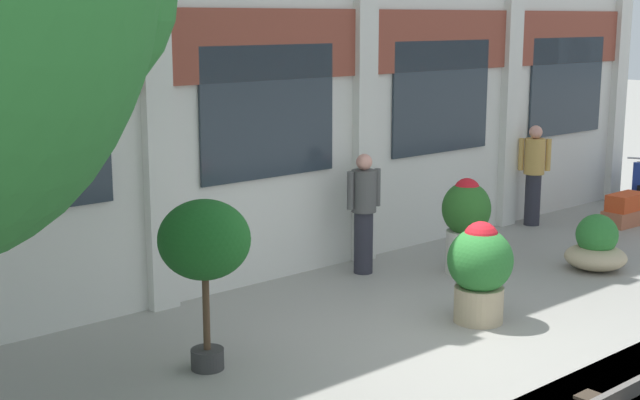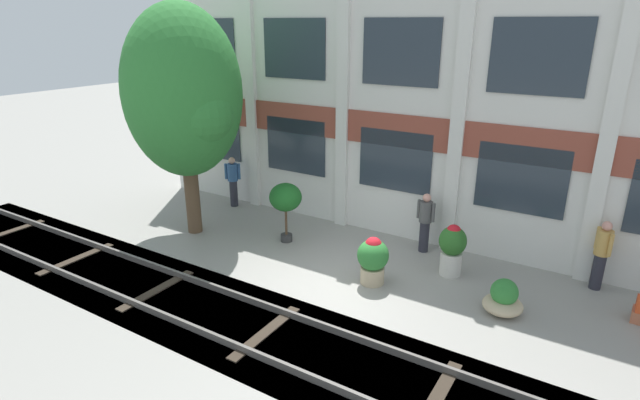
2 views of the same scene
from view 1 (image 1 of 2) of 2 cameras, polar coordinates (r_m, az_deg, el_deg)
The scene contains 9 objects.
ground_plane at distance 9.81m, azimuth 8.17°, elevation -9.01°, with size 80.00×80.00×0.00m, color gray.
apartment_facade at distance 11.61m, azimuth -4.13°, elevation 11.99°, with size 17.08×0.64×7.05m.
potted_plant_stone_basin at distance 10.32m, azimuth 10.20°, elevation -4.26°, with size 0.75×0.75×1.18m.
potted_plant_low_pan at distance 8.70m, azimuth -7.41°, elevation -2.82°, with size 0.91×0.91×1.72m.
potted_plant_ribbed_drum at distance 12.24m, azimuth 9.33°, elevation -1.29°, with size 0.66×0.66×1.32m.
potted_plant_wide_bowl at distance 12.93m, azimuth 17.26°, elevation -2.92°, with size 0.85×0.85×0.78m.
potted_plant_square_trough at distance 15.85m, azimuth 18.97°, elevation -0.62°, with size 0.85×0.46×0.54m.
resident_by_doorway at distance 15.31m, azimuth 13.53°, elevation 1.76°, with size 0.37×0.43×1.69m.
resident_near_plants at distance 12.06m, azimuth 2.81°, elevation -0.62°, with size 0.52×0.34×1.65m.
Camera 1 is at (-7.05, -5.91, 3.43)m, focal length 50.00 mm.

